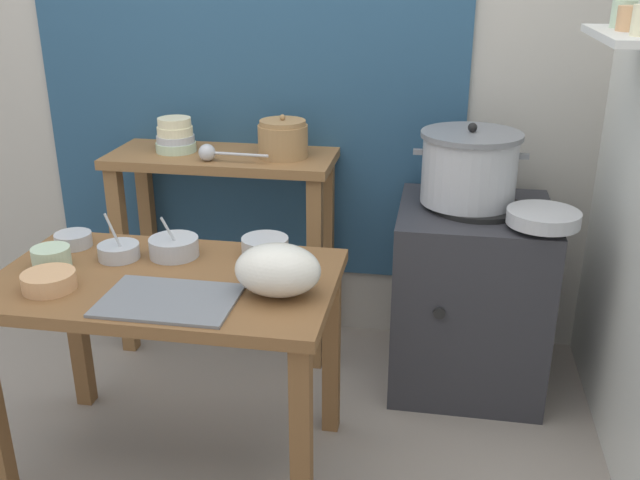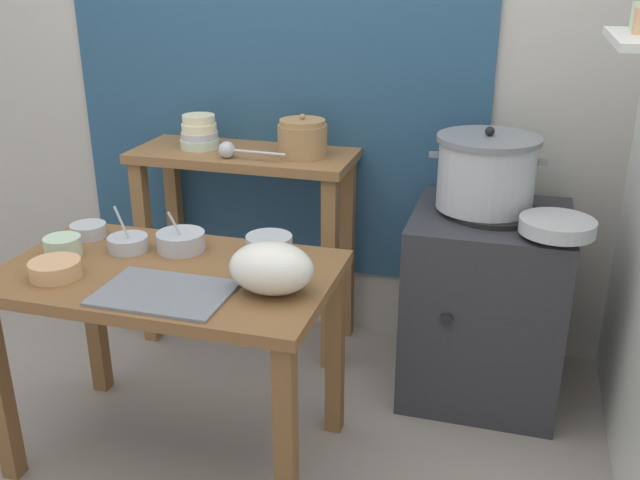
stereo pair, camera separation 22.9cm
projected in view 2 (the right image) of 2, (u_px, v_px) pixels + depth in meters
The scene contains 18 objects.
ground_plane at pixel (223, 452), 2.58m from camera, with size 9.00×9.00×0.00m, color gray.
wall_back at pixel (327, 50), 3.06m from camera, with size 4.40×0.12×2.60m.
prep_table at pixel (170, 300), 2.36m from camera, with size 1.10×0.66×0.72m.
back_shelf_table at pixel (245, 200), 3.12m from camera, with size 0.96×0.40×0.90m.
stove_block at pixel (485, 303), 2.84m from camera, with size 0.60×0.61×0.78m.
steamer_pot at pixel (486, 172), 2.67m from camera, with size 0.44×0.39×0.31m.
clay_pot at pixel (303, 138), 2.95m from camera, with size 0.21×0.21×0.18m.
bowl_stack_enamel at pixel (199, 133), 3.08m from camera, with size 0.17×0.17×0.15m.
ladle at pixel (230, 150), 2.93m from camera, with size 0.29×0.07×0.07m.
serving_tray at pixel (164, 293), 2.15m from camera, with size 0.40×0.28×0.01m, color slate.
plastic_bag at pixel (271, 268), 2.14m from camera, with size 0.26×0.20×0.16m, color silver.
wide_pan at pixel (557, 226), 2.46m from camera, with size 0.26×0.26×0.05m, color #B7BABF.
prep_bowl_0 at pixel (63, 246), 2.42m from camera, with size 0.12×0.12×0.07m.
prep_bowl_1 at pixel (128, 243), 2.47m from camera, with size 0.14×0.14×0.17m.
prep_bowl_2 at pixel (181, 241), 2.47m from camera, with size 0.17×0.17×0.15m.
prep_bowl_3 at pixel (269, 244), 2.44m from camera, with size 0.16×0.16×0.06m.
prep_bowl_4 at pixel (55, 268), 2.26m from camera, with size 0.16×0.16×0.05m.
prep_bowl_5 at pixel (89, 230), 2.59m from camera, with size 0.13×0.13×0.05m.
Camera 2 is at (0.92, -1.93, 1.67)m, focal length 39.79 mm.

